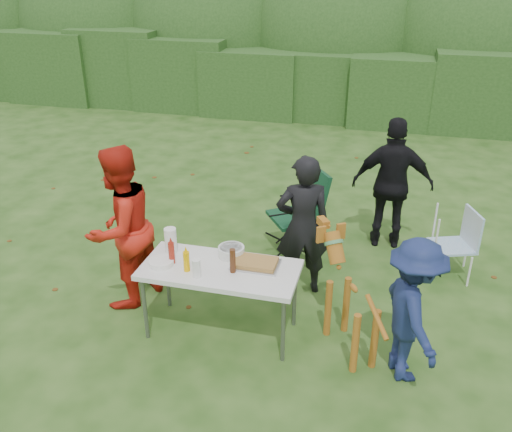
% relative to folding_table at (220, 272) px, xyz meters
% --- Properties ---
extents(ground, '(80.00, 80.00, 0.00)m').
position_rel_folding_table_xyz_m(ground, '(-0.12, 0.15, -0.69)').
color(ground, '#1E4211').
extents(hedge_row, '(22.00, 1.40, 1.70)m').
position_rel_folding_table_xyz_m(hedge_row, '(-0.12, 8.15, 0.16)').
color(hedge_row, '#23471C').
rests_on(hedge_row, ground).
extents(shrub_backdrop, '(20.00, 2.60, 3.20)m').
position_rel_folding_table_xyz_m(shrub_backdrop, '(-0.12, 9.75, 0.91)').
color(shrub_backdrop, '#3D6628').
rests_on(shrub_backdrop, ground).
extents(folding_table, '(1.50, 0.70, 0.74)m').
position_rel_folding_table_xyz_m(folding_table, '(0.00, 0.00, 0.00)').
color(folding_table, silver).
rests_on(folding_table, ground).
extents(person_cook, '(0.67, 0.54, 1.60)m').
position_rel_folding_table_xyz_m(person_cook, '(0.63, 0.94, 0.11)').
color(person_cook, black).
rests_on(person_cook, ground).
extents(person_red_jacket, '(0.88, 1.01, 1.75)m').
position_rel_folding_table_xyz_m(person_red_jacket, '(-1.16, 0.28, 0.19)').
color(person_red_jacket, red).
rests_on(person_red_jacket, ground).
extents(person_black_puffy, '(1.01, 0.47, 1.69)m').
position_rel_folding_table_xyz_m(person_black_puffy, '(1.53, 2.27, 0.16)').
color(person_black_puffy, black).
rests_on(person_black_puffy, ground).
extents(child, '(0.79, 1.00, 1.35)m').
position_rel_folding_table_xyz_m(child, '(1.77, -0.17, -0.01)').
color(child, navy).
rests_on(child, ground).
extents(dog, '(0.98, 1.18, 1.06)m').
position_rel_folding_table_xyz_m(dog, '(1.26, 0.03, -0.16)').
color(dog, '#9B5C1B').
rests_on(dog, ground).
extents(camping_chair, '(0.94, 0.94, 1.08)m').
position_rel_folding_table_xyz_m(camping_chair, '(0.40, 1.80, -0.15)').
color(camping_chair, '#103B21').
rests_on(camping_chair, ground).
extents(lawn_chair, '(0.62, 0.62, 0.82)m').
position_rel_folding_table_xyz_m(lawn_chair, '(2.26, 1.70, -0.28)').
color(lawn_chair, teal).
rests_on(lawn_chair, ground).
extents(food_tray, '(0.45, 0.30, 0.02)m').
position_rel_folding_table_xyz_m(food_tray, '(0.32, 0.12, 0.06)').
color(food_tray, '#B7B7BA').
rests_on(food_tray, folding_table).
extents(focaccia_bread, '(0.40, 0.26, 0.04)m').
position_rel_folding_table_xyz_m(focaccia_bread, '(0.32, 0.12, 0.09)').
color(focaccia_bread, '#A17438').
rests_on(focaccia_bread, food_tray).
extents(mustard_bottle, '(0.06, 0.06, 0.20)m').
position_rel_folding_table_xyz_m(mustard_bottle, '(-0.28, -0.13, 0.15)').
color(mustard_bottle, '#ECAE00').
rests_on(mustard_bottle, folding_table).
extents(ketchup_bottle, '(0.06, 0.06, 0.22)m').
position_rel_folding_table_xyz_m(ketchup_bottle, '(-0.47, -0.03, 0.16)').
color(ketchup_bottle, maroon).
rests_on(ketchup_bottle, folding_table).
extents(beer_bottle, '(0.06, 0.06, 0.24)m').
position_rel_folding_table_xyz_m(beer_bottle, '(0.14, -0.04, 0.17)').
color(beer_bottle, '#47230F').
rests_on(beer_bottle, folding_table).
extents(paper_towel_roll, '(0.12, 0.12, 0.26)m').
position_rel_folding_table_xyz_m(paper_towel_roll, '(-0.56, 0.17, 0.18)').
color(paper_towel_roll, white).
rests_on(paper_towel_roll, folding_table).
extents(cup_stack, '(0.08, 0.08, 0.18)m').
position_rel_folding_table_xyz_m(cup_stack, '(-0.16, -0.20, 0.14)').
color(cup_stack, white).
rests_on(cup_stack, folding_table).
extents(pasta_bowl, '(0.26, 0.26, 0.10)m').
position_rel_folding_table_xyz_m(pasta_bowl, '(0.04, 0.24, 0.10)').
color(pasta_bowl, silver).
rests_on(pasta_bowl, folding_table).
extents(plate_stack, '(0.24, 0.24, 0.05)m').
position_rel_folding_table_xyz_m(plate_stack, '(-0.56, -0.09, 0.08)').
color(plate_stack, white).
rests_on(plate_stack, folding_table).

